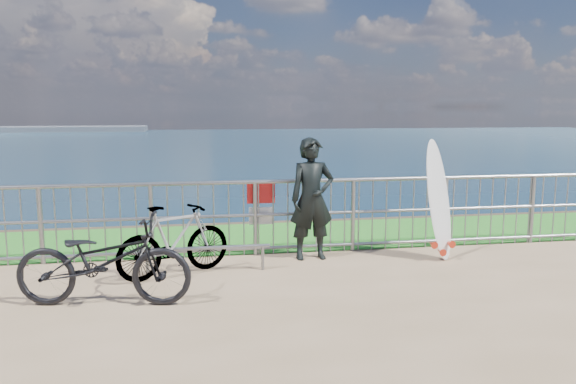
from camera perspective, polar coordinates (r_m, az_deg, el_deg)
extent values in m
plane|color=#217620|center=(9.58, -1.07, -4.52)|extent=(120.00, 120.00, 0.00)
cube|color=brown|center=(11.52, -1.96, -15.40)|extent=(120.00, 0.30, 5.00)
plane|color=#19374D|center=(96.80, -8.85, 4.28)|extent=(260.00, 260.00, 0.00)
cube|color=#565E68|center=(181.28, -25.36, 5.78)|extent=(70.00, 12.00, 1.50)
cylinder|color=gray|center=(8.31, 0.05, 1.10)|extent=(10.00, 0.06, 0.06)
cylinder|color=gray|center=(8.39, 0.05, -2.25)|extent=(10.00, 0.05, 0.05)
cylinder|color=gray|center=(8.50, 0.05, -5.59)|extent=(10.00, 0.05, 0.05)
cylinder|color=gray|center=(8.55, -23.78, -3.16)|extent=(0.06, 0.06, 1.10)
cylinder|color=gray|center=(8.31, -13.69, -3.00)|extent=(0.06, 0.06, 1.10)
cylinder|color=gray|center=(8.34, -3.35, -2.73)|extent=(0.06, 0.06, 1.10)
cylinder|color=gray|center=(8.63, 6.61, -2.38)|extent=(0.06, 0.06, 1.10)
cylinder|color=gray|center=(9.16, 15.67, -2.01)|extent=(0.06, 0.06, 1.10)
cylinder|color=gray|center=(9.89, 23.56, -1.64)|extent=(0.06, 0.06, 1.10)
cube|color=red|center=(8.34, -2.77, -0.13)|extent=(0.42, 0.02, 0.30)
cube|color=white|center=(8.34, -2.76, -0.14)|extent=(0.38, 0.01, 0.08)
cube|color=white|center=(8.40, -2.75, -2.43)|extent=(0.36, 0.02, 0.26)
imported|color=black|center=(8.08, 2.45, -0.71)|extent=(0.66, 0.46, 1.76)
ellipsoid|color=white|center=(8.38, 15.08, -0.70)|extent=(0.59, 0.57, 1.75)
cone|color=red|center=(8.34, 14.42, -5.12)|extent=(0.10, 0.19, 0.10)
cone|color=red|center=(8.45, 16.07, -5.01)|extent=(0.10, 0.19, 0.10)
cone|color=red|center=(8.42, 15.22, -5.82)|extent=(0.10, 0.19, 0.10)
imported|color=black|center=(6.57, -18.24, -6.63)|extent=(2.02, 0.98, 1.02)
imported|color=black|center=(7.47, -11.49, -4.83)|extent=(1.61, 1.11, 0.95)
cylinder|color=gray|center=(7.57, -8.36, -5.65)|extent=(1.72, 0.05, 0.05)
cylinder|color=gray|center=(7.64, -14.09, -6.99)|extent=(0.04, 0.04, 0.34)
cylinder|color=gray|center=(7.66, -2.59, -6.68)|extent=(0.04, 0.04, 0.34)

